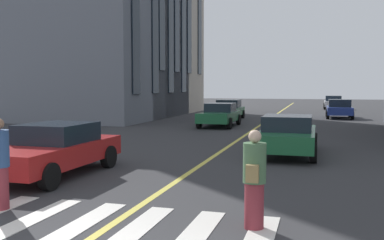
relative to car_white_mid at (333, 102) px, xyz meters
The scene contains 10 objects.
lane_centre_line 23.65m from the car_white_mid, 168.03° to the left, with size 80.00×0.16×0.01m.
crosswalk_marking 41.18m from the car_white_mid, behind, with size 2.40×5.45×0.01m.
car_white_mid is the anchor object (origin of this frame).
car_red_oncoming 38.44m from the car_white_mid, 167.64° to the left, with size 4.40×1.95×1.37m.
car_blue_trailing 13.44m from the car_white_mid, behind, with size 3.90×1.89×1.40m.
car_green_near 32.43m from the car_white_mid, behind, with size 4.40×1.95×1.37m.
car_green_far 23.59m from the car_white_mid, 162.51° to the left, with size 4.40×1.95×1.37m.
car_green_parked_b 18.54m from the car_white_mid, 155.42° to the left, with size 3.90×1.89×1.40m.
pedestrian_near 40.47m from the car_white_mid, behind, with size 0.50×0.38×1.64m.
building_left_near 25.77m from the car_white_mid, 134.98° to the left, with size 13.18×10.76×13.47m.
Camera 1 is at (-4.27, -3.31, 2.34)m, focal length 40.50 mm.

